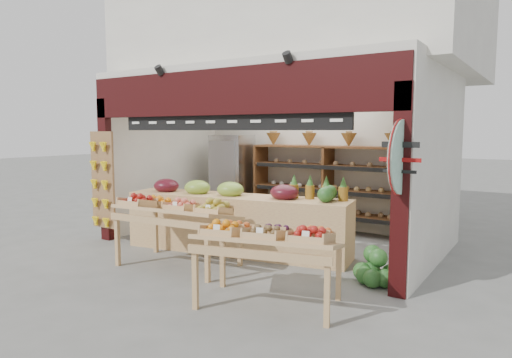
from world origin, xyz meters
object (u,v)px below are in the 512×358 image
object	(u,v)px
watermelon_pile	(375,270)
cardboard_stack	(225,221)
display_table_right	(269,237)
mid_counter	(235,221)
refrigerator	(232,179)
display_table_left	(174,209)
back_shelving	(328,173)

from	to	relation	value
watermelon_pile	cardboard_stack	bearing A→B (deg)	159.44
display_table_right	watermelon_pile	bearing A→B (deg)	61.39
mid_counter	refrigerator	bearing A→B (deg)	127.28
mid_counter	watermelon_pile	xyz separation A→B (m)	(2.51, -0.25, -0.35)
mid_counter	display_table_left	xyz separation A→B (m)	(-0.39, -1.07, 0.33)
display_table_right	refrigerator	bearing A→B (deg)	131.12
refrigerator	display_table_right	world-z (taller)	refrigerator
display_table_left	watermelon_pile	size ratio (longest dim) A/B	2.94
refrigerator	cardboard_stack	xyz separation A→B (m)	(0.47, -0.92, -0.76)
display_table_right	watermelon_pile	world-z (taller)	display_table_right
cardboard_stack	display_table_right	bearing A→B (deg)	-45.25
back_shelving	mid_counter	xyz separation A→B (m)	(-0.62, -2.38, -0.67)
cardboard_stack	watermelon_pile	distance (m)	3.81
refrigerator	display_table_left	bearing A→B (deg)	-75.02
cardboard_stack	display_table_right	world-z (taller)	display_table_right
back_shelving	cardboard_stack	size ratio (longest dim) A/B	3.51
cardboard_stack	mid_counter	xyz separation A→B (m)	(1.05, -1.08, 0.30)
mid_counter	watermelon_pile	size ratio (longest dim) A/B	6.28
refrigerator	watermelon_pile	bearing A→B (deg)	-34.54
refrigerator	display_table_right	size ratio (longest dim) A/B	1.08
mid_counter	watermelon_pile	distance (m)	2.55
refrigerator	mid_counter	distance (m)	2.56
mid_counter	display_table_right	world-z (taller)	mid_counter
back_shelving	refrigerator	distance (m)	2.19
back_shelving	refrigerator	bearing A→B (deg)	-170.00
mid_counter	cardboard_stack	bearing A→B (deg)	134.17
refrigerator	watermelon_pile	xyz separation A→B (m)	(4.04, -2.26, -0.80)
back_shelving	watermelon_pile	bearing A→B (deg)	-54.27
back_shelving	cardboard_stack	bearing A→B (deg)	-142.14
back_shelving	mid_counter	bearing A→B (deg)	-104.51
back_shelving	display_table_right	world-z (taller)	back_shelving
refrigerator	display_table_left	world-z (taller)	refrigerator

